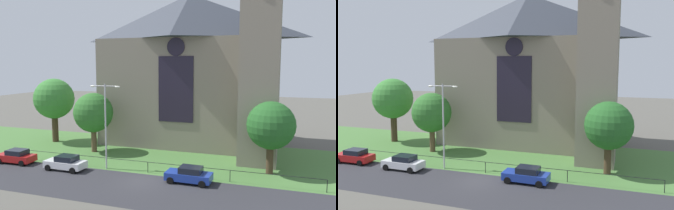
% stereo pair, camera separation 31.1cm
% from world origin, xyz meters
% --- Properties ---
extents(ground, '(160.00, 160.00, 0.00)m').
position_xyz_m(ground, '(0.00, 10.00, 0.00)').
color(ground, '#56544C').
extents(road_asphalt, '(120.00, 8.00, 0.01)m').
position_xyz_m(road_asphalt, '(0.00, -2.00, 0.00)').
color(road_asphalt, '#2D2D33').
rests_on(road_asphalt, ground).
extents(grass_verge, '(120.00, 20.00, 0.01)m').
position_xyz_m(grass_verge, '(0.00, 8.00, 0.00)').
color(grass_verge, '#477538').
rests_on(grass_verge, ground).
extents(church_building, '(23.20, 16.20, 26.00)m').
position_xyz_m(church_building, '(0.41, 16.92, 10.27)').
color(church_building, gray).
rests_on(church_building, ground).
extents(iron_railing, '(32.67, 0.07, 1.13)m').
position_xyz_m(iron_railing, '(-0.36, 2.50, 0.98)').
color(iron_railing, black).
rests_on(iron_railing, ground).
extents(tree_left_far, '(5.52, 5.52, 8.77)m').
position_xyz_m(tree_left_far, '(-17.93, 11.33, 5.95)').
color(tree_left_far, '#423021').
rests_on(tree_left_far, ground).
extents(tree_right_near, '(4.72, 4.72, 7.20)m').
position_xyz_m(tree_right_near, '(11.07, 6.26, 4.79)').
color(tree_right_near, '#423021').
rests_on(tree_right_near, ground).
extents(tree_left_near, '(4.84, 4.84, 7.28)m').
position_xyz_m(tree_left_near, '(-9.87, 8.18, 4.82)').
color(tree_left_near, brown).
rests_on(tree_left_near, ground).
extents(streetlamp_near, '(3.37, 0.26, 8.77)m').
position_xyz_m(streetlamp_near, '(-4.95, 2.40, 5.53)').
color(streetlamp_near, '#B2B2B7').
rests_on(streetlamp_near, ground).
extents(parked_car_red, '(4.24, 2.10, 1.51)m').
position_xyz_m(parked_car_red, '(-15.26, 0.99, 0.74)').
color(parked_car_red, '#B21919').
rests_on(parked_car_red, ground).
extents(parked_car_white, '(4.22, 2.06, 1.51)m').
position_xyz_m(parked_car_white, '(-8.67, 0.66, 0.74)').
color(parked_car_white, silver).
rests_on(parked_car_white, ground).
extents(parked_car_blue, '(4.23, 2.08, 1.51)m').
position_xyz_m(parked_car_blue, '(4.31, 1.04, 0.74)').
color(parked_car_blue, '#1E3899').
rests_on(parked_car_blue, ground).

